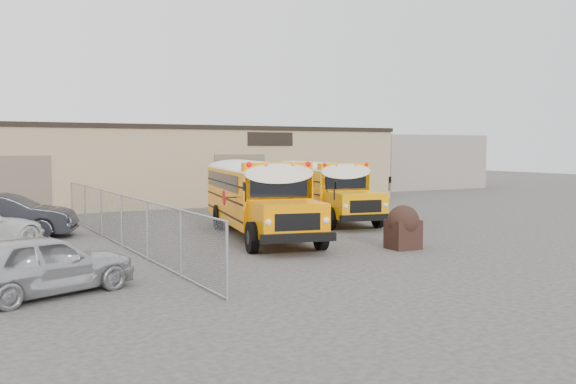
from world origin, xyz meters
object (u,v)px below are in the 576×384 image
school_bus_right (284,180)px  car_dark (6,216)px  car_silver (42,265)px  tarp_bundle (403,226)px  school_bus_left (228,183)px

school_bus_right → car_dark: 15.75m
car_silver → car_dark: (0.25, 10.72, 0.10)m
school_bus_right → car_silver: (-15.07, -15.97, -0.87)m
school_bus_right → tarp_bundle: (-3.44, -14.61, -0.84)m
car_silver → car_dark: bearing=-21.4°
car_silver → tarp_bundle: bearing=-103.5°
school_bus_right → tarp_bundle: 15.04m
school_bus_left → school_bus_right: 5.84m
school_bus_left → car_silver: size_ratio=2.41×
car_silver → car_dark: 10.72m
school_bus_right → tarp_bundle: school_bus_right is taller
school_bus_right → tarp_bundle: size_ratio=6.56×
school_bus_right → car_silver: bearing=-133.3°
tarp_bundle → car_silver: 11.71m
school_bus_right → school_bus_left: bearing=-146.1°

